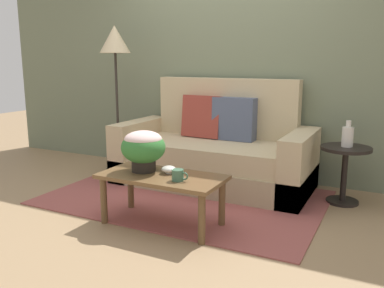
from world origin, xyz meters
TOP-DOWN VIEW (x-y plane):
  - ground_plane at (0.00, 0.00)m, footprint 14.00×14.00m
  - wall_back at (0.00, 1.15)m, footprint 6.40×0.12m
  - area_rug at (0.00, 0.09)m, footprint 2.55×1.67m
  - couch at (0.07, 0.66)m, footprint 2.02×0.93m
  - coffee_table at (0.14, -0.56)m, footprint 0.99×0.49m
  - side_table at (1.37, 0.63)m, footprint 0.45×0.45m
  - floor_lamp at (-1.15, 0.60)m, footprint 0.35×0.35m
  - potted_plant at (-0.05, -0.52)m, footprint 0.36×0.36m
  - coffee_mug at (0.33, -0.64)m, footprint 0.13×0.09m
  - snack_bowl at (0.17, -0.49)m, footprint 0.12×0.12m
  - table_vase at (1.37, 0.64)m, footprint 0.10×0.10m

SIDE VIEW (x-z plane):
  - ground_plane at x=0.00m, z-range 0.00..0.00m
  - area_rug at x=0.00m, z-range 0.00..0.01m
  - couch at x=0.07m, z-range -0.21..0.89m
  - coffee_table at x=0.14m, z-range 0.14..0.55m
  - side_table at x=1.37m, z-range 0.10..0.63m
  - snack_bowl at x=0.17m, z-range 0.42..0.48m
  - coffee_mug at x=0.33m, z-range 0.41..0.50m
  - potted_plant at x=-0.05m, z-range 0.45..0.78m
  - table_vase at x=1.37m, z-range 0.51..0.75m
  - floor_lamp at x=-1.15m, z-range 0.55..2.23m
  - wall_back at x=0.00m, z-range 0.00..2.82m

